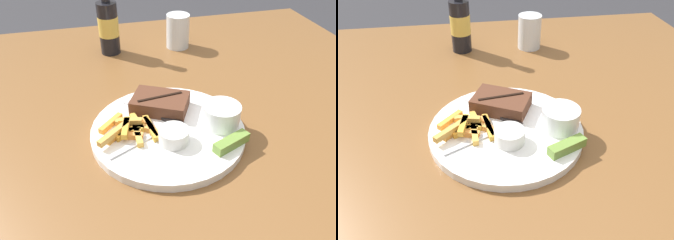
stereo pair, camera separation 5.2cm
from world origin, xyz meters
TOP-DOWN VIEW (x-y plane):
  - dining_table at (0.00, 0.00)m, footprint 1.40×1.36m
  - dinner_plate at (0.00, 0.00)m, footprint 0.33×0.33m
  - steak_portion at (-0.00, 0.07)m, footprint 0.15×0.13m
  - fries_pile at (-0.08, 0.00)m, footprint 0.13×0.12m
  - coleslaw_cup at (0.11, -0.02)m, footprint 0.08×0.08m
  - dipping_sauce_cup at (0.00, -0.05)m, footprint 0.06×0.06m
  - pickle_spear at (0.11, -0.09)m, footprint 0.08×0.05m
  - fork_utensil at (-0.08, -0.04)m, footprint 0.13×0.07m
  - knife_utensil at (-0.01, 0.05)m, footprint 0.12×0.14m
  - beer_bottle at (-0.07, 0.44)m, footprint 0.06×0.06m
  - drinking_glass at (0.14, 0.43)m, footprint 0.07×0.07m

SIDE VIEW (x-z plane):
  - dining_table at x=0.00m, z-range 0.31..1.08m
  - dinner_plate at x=0.00m, z-range 0.76..0.78m
  - fork_utensil at x=-0.08m, z-range 0.78..0.78m
  - knife_utensil at x=-0.01m, z-range 0.78..0.79m
  - fries_pile at x=-0.08m, z-range 0.78..0.80m
  - pickle_spear at x=0.11m, z-range 0.78..0.80m
  - steak_portion at x=0.00m, z-range 0.78..0.81m
  - dipping_sauce_cup at x=0.00m, z-range 0.78..0.81m
  - coleslaw_cup at x=0.11m, z-range 0.78..0.83m
  - drinking_glass at x=0.14m, z-range 0.76..0.87m
  - beer_bottle at x=-0.07m, z-range 0.73..0.97m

